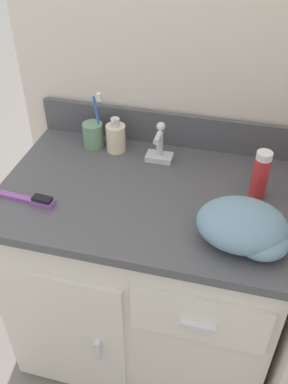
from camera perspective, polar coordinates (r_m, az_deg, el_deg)
The scene contains 10 objects.
ground_plane at distance 1.92m, azimuth 0.23°, elevation -18.66°, with size 6.00×6.00×0.00m, color slate.
wall_back at distance 1.47m, azimuth 3.84°, elevation 17.99°, with size 1.10×0.08×2.20m, color beige.
vanity at distance 1.59m, azimuth 0.19°, elevation -10.61°, with size 0.92×0.61×0.79m.
backsplash at distance 1.53m, azimuth 3.00°, elevation 8.44°, with size 0.92×0.02×0.12m.
sink_faucet at distance 1.44m, azimuth 2.07°, elevation 5.89°, with size 0.09×0.09×0.14m.
toothbrush_cup at distance 1.53m, azimuth -6.78°, elevation 7.68°, with size 0.07×0.07×0.20m.
soap_dispenser at distance 1.49m, azimuth -3.78°, elevation 7.32°, with size 0.07×0.07×0.13m.
shaving_cream_can at distance 1.31m, azimuth 15.26°, elevation 2.17°, with size 0.05×0.05×0.16m.
hairbrush at distance 1.32m, azimuth -14.48°, elevation -1.02°, with size 0.19×0.04×0.03m.
hand_towel at distance 1.15m, azimuth 13.48°, elevation -4.70°, with size 0.25×0.19×0.12m.
Camera 1 is at (0.25, -1.01, 1.62)m, focal length 40.00 mm.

